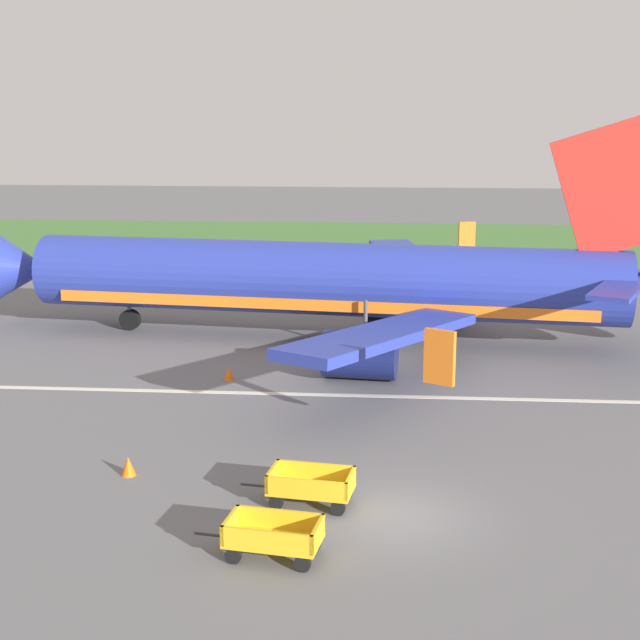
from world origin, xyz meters
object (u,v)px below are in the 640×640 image
at_px(baggage_cart_nearest, 273,536).
at_px(traffic_cone_mid_apron, 128,466).
at_px(traffic_cone_near_plane, 229,373).
at_px(baggage_cart_second_in_row, 311,486).
at_px(airplane, 343,281).

xyz_separation_m(baggage_cart_nearest, traffic_cone_mid_apron, (-5.39, 5.13, -0.29)).
distance_m(baggage_cart_nearest, traffic_cone_mid_apron, 7.44).
bearing_deg(traffic_cone_near_plane, baggage_cart_second_in_row, -69.42).
distance_m(baggage_cart_second_in_row, traffic_cone_near_plane, 13.34).
relative_size(baggage_cart_second_in_row, traffic_cone_mid_apron, 5.75).
relative_size(airplane, baggage_cart_nearest, 10.40).
bearing_deg(traffic_cone_mid_apron, traffic_cone_near_plane, 82.54).
distance_m(traffic_cone_near_plane, traffic_cone_mid_apron, 10.83).
relative_size(airplane, traffic_cone_mid_apron, 59.80).
height_order(baggage_cart_nearest, traffic_cone_near_plane, baggage_cart_nearest).
relative_size(traffic_cone_near_plane, traffic_cone_mid_apron, 0.92).
height_order(airplane, traffic_cone_mid_apron, airplane).
xyz_separation_m(baggage_cart_second_in_row, traffic_cone_near_plane, (-4.69, 12.49, -0.31)).
distance_m(airplane, traffic_cone_mid_apron, 19.31).
height_order(baggage_cart_nearest, baggage_cart_second_in_row, same).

